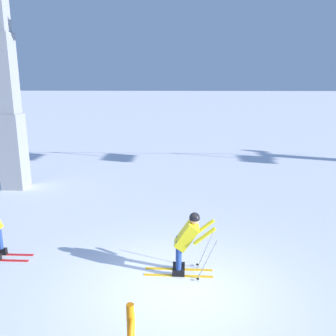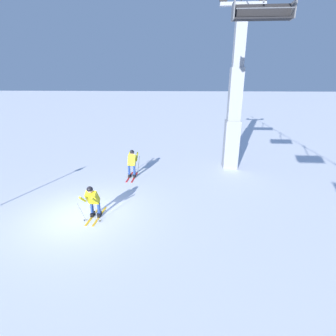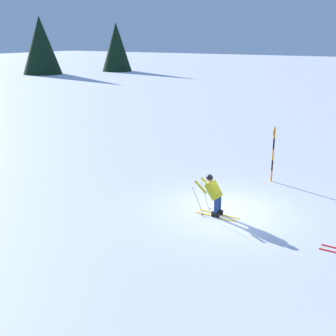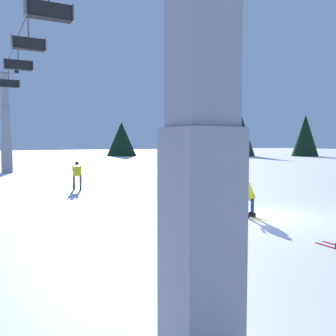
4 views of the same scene
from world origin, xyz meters
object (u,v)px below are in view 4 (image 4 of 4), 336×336
at_px(skier_carving_main, 246,194).
at_px(skier_distant_downhill, 77,173).
at_px(lift_tower_near, 202,57).
at_px(chairlift_seat_fourth, 18,64).
at_px(chairlift_seat_middle, 29,43).
at_px(chairlift_seat_second, 49,10).
at_px(chairlift_seat_farthest, 9,83).
at_px(lift_tower_far, 6,130).

xyz_separation_m(skier_carving_main, skier_distant_downhill, (11.19, 3.74, 0.12)).
xyz_separation_m(lift_tower_near, chairlift_seat_fourth, (21.68, -0.00, 3.85)).
distance_m(chairlift_seat_middle, chairlift_seat_fourth, 5.10).
xyz_separation_m(chairlift_seat_second, chairlift_seat_farthest, (18.39, -0.00, -0.14)).
distance_m(chairlift_seat_second, chairlift_seat_middle, 5.90).
height_order(lift_tower_near, chairlift_seat_farthest, lift_tower_near).
bearing_deg(skier_distant_downhill, lift_tower_near, 171.32).
height_order(skier_carving_main, chairlift_seat_farthest, chairlift_seat_farthest).
xyz_separation_m(chairlift_seat_fourth, skier_distant_downhill, (-3.51, -2.77, -6.82)).
bearing_deg(lift_tower_far, chairlift_seat_farthest, 180.00).
bearing_deg(lift_tower_far, chairlift_seat_second, 180.00).
distance_m(lift_tower_near, chairlift_seat_middle, 17.05).
xyz_separation_m(skier_carving_main, chairlift_seat_fourth, (14.70, 6.51, 6.94)).
xyz_separation_m(chairlift_seat_farthest, skier_distant_downhill, (-10.91, -2.77, -6.70)).
relative_size(lift_tower_far, chairlift_seat_fourth, 4.61).
relative_size(lift_tower_near, lift_tower_far, 1.00).
bearing_deg(lift_tower_near, chairlift_seat_second, -0.00).
relative_size(lift_tower_near, chairlift_seat_fourth, 4.61).
height_order(chairlift_seat_second, chairlift_seat_middle, same).
xyz_separation_m(lift_tower_near, chairlift_seat_farthest, (29.07, -0.00, 3.73)).
bearing_deg(skier_carving_main, chairlift_seat_second, 60.31).
height_order(lift_tower_far, chairlift_seat_second, lift_tower_far).
bearing_deg(chairlift_seat_farthest, skier_carving_main, -163.59).
bearing_deg(chairlift_seat_middle, lift_tower_near, 180.00).
height_order(lift_tower_far, chairlift_seat_fourth, lift_tower_far).
bearing_deg(skier_carving_main, chairlift_seat_middle, 34.12).
relative_size(lift_tower_near, chairlift_seat_farthest, 4.31).
distance_m(skier_carving_main, chairlift_seat_middle, 13.59).
xyz_separation_m(lift_tower_near, skier_distant_downhill, (18.17, -2.77, -2.97)).
xyz_separation_m(lift_tower_far, chairlift_seat_fourth, (-11.99, 0.00, 3.86)).
bearing_deg(skier_distant_downhill, chairlift_seat_fourth, 38.28).
distance_m(skier_carving_main, chairlift_seat_fourth, 17.51).
bearing_deg(chairlift_seat_farthest, chairlift_seat_second, 180.00).
bearing_deg(lift_tower_far, chairlift_seat_middle, 180.00).
distance_m(chairlift_seat_second, chairlift_seat_fourth, 10.99).
bearing_deg(chairlift_seat_farthest, lift_tower_far, 0.00).
xyz_separation_m(lift_tower_far, chairlift_seat_middle, (-17.09, 0.00, 4.00)).
height_order(lift_tower_near, chairlift_seat_second, lift_tower_near).
relative_size(skier_carving_main, lift_tower_far, 0.17).
bearing_deg(skier_distant_downhill, chairlift_seat_middle, 119.80).
xyz_separation_m(lift_tower_near, chairlift_seat_middle, (16.58, -0.00, 3.99)).
height_order(skier_carving_main, skier_distant_downhill, skier_distant_downhill).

